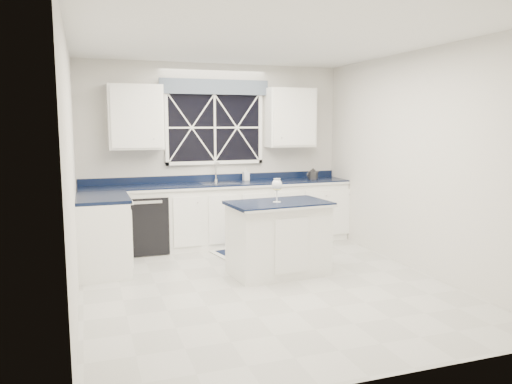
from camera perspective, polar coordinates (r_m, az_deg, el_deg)
name	(u,v)px	position (r m, az deg, el deg)	size (l,w,h in m)	color
ground	(265,284)	(5.77, 1.00, -10.52)	(4.50, 4.50, 0.00)	#B2B2AD
back_wall	(214,154)	(7.64, -4.78, 4.34)	(4.00, 0.10, 2.70)	beige
base_cabinets	(201,219)	(7.23, -6.34, -3.08)	(3.99, 1.60, 0.90)	white
countertop	(220,184)	(7.39, -4.17, 0.88)	(3.98, 0.64, 0.04)	black
dishwasher	(145,223)	(7.27, -12.55, -3.48)	(0.60, 0.58, 0.82)	black
window	(215,122)	(7.58, -4.74, 7.95)	(1.65, 0.09, 1.26)	black
upper_cabinets	(217,117)	(7.46, -4.51, 8.49)	(3.10, 0.34, 0.90)	white
faucet	(216,171)	(7.56, -4.56, 2.39)	(0.05, 0.20, 0.30)	silver
island	(278,238)	(6.06, 2.57, -5.23)	(1.24, 0.81, 0.88)	white
rug	(265,251)	(7.15, 1.08, -6.78)	(1.55, 1.12, 0.02)	beige
kettle	(313,174)	(7.91, 6.52, 2.05)	(0.24, 0.19, 0.18)	#2C2C2F
wine_glass	(277,186)	(5.92, 2.41, 0.71)	(0.12, 0.12, 0.28)	white
soap_bottle	(246,174)	(7.70, -1.15, 2.06)	(0.09, 0.09, 0.19)	silver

